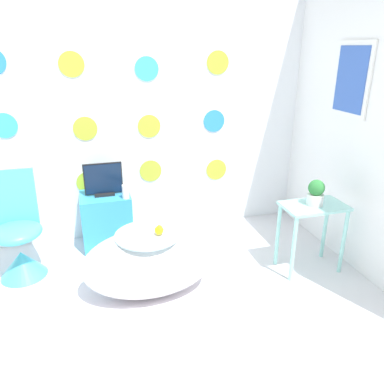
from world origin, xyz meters
name	(u,v)px	position (x,y,z in m)	size (l,w,h in m)	color
ground_plane	(161,372)	(0.00, 0.00, 0.00)	(12.00, 12.00, 0.00)	silver
wall_back_dotted	(117,105)	(0.00, 1.89, 1.30)	(4.68, 0.05, 2.60)	white
wall_right	(357,112)	(1.86, 0.94, 1.30)	(0.06, 2.87, 2.60)	white
rug	(153,297)	(0.08, 0.71, 0.00)	(1.25, 0.71, 0.01)	silver
bathtub	(149,262)	(0.07, 0.81, 0.26)	(1.01, 0.60, 0.51)	white
rubber_duck	(159,230)	(0.15, 0.75, 0.55)	(0.07, 0.07, 0.08)	yellow
chair	(20,246)	(-0.91, 1.32, 0.27)	(0.39, 0.40, 0.88)	#4CC6DB
tv_cabinet	(107,220)	(-0.19, 1.65, 0.26)	(0.45, 0.38, 0.52)	#389ED6
tv	(103,181)	(-0.19, 1.65, 0.66)	(0.35, 0.12, 0.30)	black
vase	(126,191)	(-0.01, 1.51, 0.59)	(0.06, 0.06, 0.15)	white
side_table	(313,219)	(1.44, 0.76, 0.47)	(0.52, 0.31, 0.60)	#99E0D8
potted_plant_left	(316,193)	(1.44, 0.76, 0.70)	(0.13, 0.13, 0.21)	white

